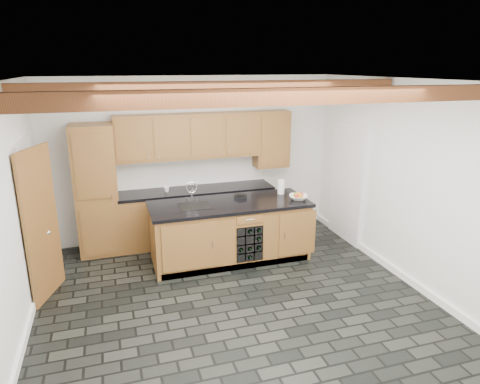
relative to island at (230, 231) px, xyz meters
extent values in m
plane|color=black|center=(-0.31, -1.28, -0.46)|extent=(5.00, 5.00, 0.00)
plane|color=white|center=(-0.31, 1.22, 0.94)|extent=(5.00, 0.00, 5.00)
plane|color=white|center=(-2.81, -1.28, 0.94)|extent=(0.00, 5.00, 5.00)
plane|color=white|center=(2.19, -1.28, 0.94)|extent=(0.00, 5.00, 5.00)
plane|color=white|center=(-0.31, -1.28, 2.34)|extent=(5.00, 5.00, 0.00)
cube|color=brown|center=(-0.31, -2.48, 2.24)|extent=(4.90, 0.15, 0.15)
cube|color=brown|center=(-0.31, -0.68, 2.24)|extent=(4.90, 0.15, 0.15)
cube|color=white|center=(-2.79, -1.28, -0.41)|extent=(0.04, 5.00, 0.10)
cube|color=white|center=(2.17, -1.28, -0.41)|extent=(0.04, 5.00, 0.10)
cube|color=white|center=(-2.78, 0.02, 0.56)|extent=(0.06, 0.94, 2.04)
cube|color=brown|center=(-2.63, -0.33, 0.54)|extent=(0.31, 0.77, 2.00)
cube|color=white|center=(2.16, 0.22, 0.56)|extent=(0.06, 0.98, 2.04)
cube|color=black|center=(2.19, 0.22, 0.54)|extent=(0.02, 0.86, 1.96)
cube|color=brown|center=(-1.96, 0.92, 0.59)|extent=(0.65, 0.60, 2.10)
cube|color=brown|center=(-0.33, 0.92, -0.02)|extent=(2.60, 0.60, 0.88)
cube|color=black|center=(-0.33, 0.92, 0.44)|extent=(2.64, 0.62, 0.05)
cube|color=white|center=(-0.33, 1.21, 0.73)|extent=(2.60, 0.02, 0.52)
cube|color=brown|center=(-0.43, 1.04, 1.36)|extent=(2.40, 0.35, 0.75)
cube|color=brown|center=(1.07, 1.04, 1.24)|extent=(0.60, 0.35, 1.00)
cube|color=brown|center=(-0.01, 0.02, -0.02)|extent=(2.40, 0.90, 0.88)
cube|color=black|center=(-0.01, 0.02, 0.44)|extent=(2.46, 0.96, 0.05)
cube|color=brown|center=(-0.73, -0.45, 0.02)|extent=(0.80, 0.02, 0.70)
cube|color=brown|center=(0.94, -0.45, 0.02)|extent=(0.60, 0.02, 0.70)
cube|color=black|center=(0.17, -0.29, -0.06)|extent=(0.42, 0.30, 0.56)
cylinder|color=black|center=(0.17, -0.33, -0.13)|extent=(0.07, 0.26, 0.07)
cylinder|color=black|center=(0.31, -0.33, -0.13)|extent=(0.07, 0.26, 0.07)
cylinder|color=black|center=(0.17, -0.33, 0.15)|extent=(0.07, 0.26, 0.07)
cylinder|color=black|center=(0.31, -0.33, 0.15)|extent=(0.07, 0.26, 0.07)
cylinder|color=black|center=(0.03, -0.33, -0.13)|extent=(0.07, 0.26, 0.07)
cylinder|color=black|center=(0.31, -0.33, 0.01)|extent=(0.07, 0.26, 0.07)
cylinder|color=black|center=(0.17, -0.33, -0.27)|extent=(0.07, 0.26, 0.07)
cube|color=black|center=(-0.56, 0.02, 0.46)|extent=(0.45, 0.40, 0.02)
cylinder|color=silver|center=(-0.56, 0.20, 0.57)|extent=(0.02, 0.02, 0.20)
torus|color=silver|center=(-0.56, 0.20, 0.71)|extent=(0.18, 0.02, 0.18)
cylinder|color=silver|center=(-0.64, 0.20, 0.51)|extent=(0.02, 0.02, 0.08)
cylinder|color=silver|center=(-0.48, 0.20, 0.51)|extent=(0.02, 0.02, 0.08)
cube|color=black|center=(0.23, 0.21, 0.49)|extent=(0.23, 0.17, 0.04)
cylinder|color=black|center=(0.23, 0.21, 0.52)|extent=(0.13, 0.13, 0.02)
imported|color=white|center=(1.07, -0.16, 0.50)|extent=(0.38, 0.38, 0.07)
sphere|color=red|center=(1.12, -0.16, 0.54)|extent=(0.07, 0.07, 0.07)
sphere|color=orange|center=(1.09, -0.11, 0.54)|extent=(0.07, 0.07, 0.07)
sphere|color=olive|center=(1.03, -0.13, 0.54)|extent=(0.07, 0.07, 0.07)
sphere|color=red|center=(1.03, -0.18, 0.54)|extent=(0.07, 0.07, 0.07)
sphere|color=#C77616|center=(1.09, -0.20, 0.54)|extent=(0.07, 0.07, 0.07)
cylinder|color=white|center=(0.94, 0.22, 0.58)|extent=(0.11, 0.11, 0.23)
imported|color=white|center=(-0.85, 0.90, 0.51)|extent=(0.12, 0.12, 0.09)
camera|label=1|loc=(-1.73, -6.01, 2.50)|focal=32.00mm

